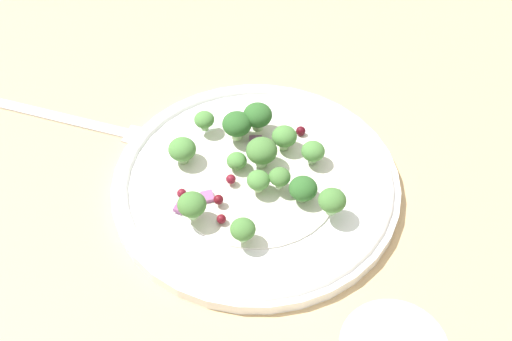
{
  "coord_description": "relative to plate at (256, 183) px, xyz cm",
  "views": [
    {
      "loc": [
        -1.29,
        -45.67,
        51.57
      ],
      "look_at": [
        2.38,
        -2.97,
        2.7
      ],
      "focal_mm": 49.12,
      "sensor_mm": 36.0,
      "label": 1
    }
  ],
  "objects": [
    {
      "name": "cranberry_4",
      "position": [
        -6.97,
        -1.55,
        1.11
      ],
      "size": [
        0.89,
        0.89,
        0.89
      ],
      "primitive_type": "sphere",
      "color": "maroon",
      "rests_on": "plate"
    },
    {
      "name": "onion_bit_1",
      "position": [
        0.37,
        4.66,
        0.83
      ],
      "size": [
        1.36,
        1.42,
        0.43
      ],
      "primitive_type": "cube",
      "rotation": [
        0.0,
        0.0,
        3.08
      ],
      "color": "#934C84",
      "rests_on": "plate"
    },
    {
      "name": "broccoli_floret_3",
      "position": [
        0.1,
        -1.43,
        2.05
      ],
      "size": [
        2.14,
        2.14,
        2.17
      ],
      "color": "#ADD18E",
      "rests_on": "plate"
    },
    {
      "name": "broccoli_floret_5",
      "position": [
        4.06,
        -2.69,
        1.95
      ],
      "size": [
        2.62,
        2.62,
        2.66
      ],
      "color": "#9EC684",
      "rests_on": "plate"
    },
    {
      "name": "broccoli_floret_7",
      "position": [
        3.09,
        3.86,
        2.1
      ],
      "size": [
        2.45,
        2.45,
        2.48
      ],
      "color": "#ADD18E",
      "rests_on": "plate"
    },
    {
      "name": "broccoli_floret_11",
      "position": [
        -6.01,
        -4.2,
        2.61
      ],
      "size": [
        2.59,
        2.59,
        2.62
      ],
      "color": "#9EC684",
      "rests_on": "plate"
    },
    {
      "name": "cranberry_2",
      "position": [
        -3.66,
        -2.75,
        1.33
      ],
      "size": [
        0.92,
        0.92,
        0.92
      ],
      "primitive_type": "sphere",
      "color": "maroon",
      "rests_on": "plate"
    },
    {
      "name": "cranberry_0",
      "position": [
        -3.52,
        -4.78,
        1.07
      ],
      "size": [
        0.88,
        0.88,
        0.88
      ],
      "primitive_type": "sphere",
      "color": "maroon",
      "rests_on": "plate"
    },
    {
      "name": "broccoli_floret_2",
      "position": [
        6.33,
        -4.8,
        2.61
      ],
      "size": [
        2.52,
        2.52,
        2.55
      ],
      "color": "#8EB77A",
      "rests_on": "plate"
    },
    {
      "name": "broccoli_floret_6",
      "position": [
        2.06,
        -1.35,
        2.26
      ],
      "size": [
        2.02,
        2.02,
        2.04
      ],
      "color": "#9EC684",
      "rests_on": "plate"
    },
    {
      "name": "cranberry_1",
      "position": [
        4.95,
        5.6,
        0.96
      ],
      "size": [
        0.98,
        0.98,
        0.98
      ],
      "primitive_type": "sphere",
      "color": "#4C0A14",
      "rests_on": "plate"
    },
    {
      "name": "broccoli_floret_8",
      "position": [
        -1.39,
        5.49,
        2.52
      ],
      "size": [
        2.9,
        2.9,
        2.93
      ],
      "color": "#ADD18E",
      "rests_on": "plate"
    },
    {
      "name": "broccoli_floret_10",
      "position": [
        -1.7,
        1.59,
        1.53
      ],
      "size": [
        1.92,
        1.92,
        1.95
      ],
      "color": "#9EC684",
      "rests_on": "plate"
    },
    {
      "name": "broccoli_floret_12",
      "position": [
        -4.54,
        6.78,
        2.14
      ],
      "size": [
        2.02,
        2.02,
        2.04
      ],
      "color": "#8EB77A",
      "rests_on": "plate"
    },
    {
      "name": "onion_bit_2",
      "position": [
        -4.65,
        -1.85,
        0.73
      ],
      "size": [
        1.31,
        1.37,
        0.44
      ],
      "primitive_type": "cube",
      "rotation": [
        0.0,
        0.0,
        0.19
      ],
      "color": "#A35B93",
      "rests_on": "plate"
    },
    {
      "name": "ground_plane",
      "position": [
        -2.38,
        2.97,
        -1.86
      ],
      "size": [
        180.0,
        180.0,
        2.0
      ],
      "primitive_type": "cube",
      "color": "tan"
    },
    {
      "name": "broccoli_floret_1",
      "position": [
        0.71,
        6.31,
        2.77
      ],
      "size": [
        2.86,
        2.86,
        2.9
      ],
      "color": "#9EC684",
      "rests_on": "plate"
    },
    {
      "name": "broccoli_floret_4",
      "position": [
        -6.78,
        3.21,
        2.13
      ],
      "size": [
        2.66,
        2.66,
        2.69
      ],
      "color": "#9EC684",
      "rests_on": "plate"
    },
    {
      "name": "broccoli_floret_9",
      "position": [
        5.58,
        1.73,
        2.05
      ],
      "size": [
        2.26,
        2.26,
        2.29
      ],
      "color": "#8EB77A",
      "rests_on": "plate"
    },
    {
      "name": "onion_bit_0",
      "position": [
        -7.07,
        -2.91,
        0.77
      ],
      "size": [
        1.51,
        1.58,
        0.44
      ],
      "primitive_type": "cube",
      "rotation": [
        0.0,
        0.0,
        1.1
      ],
      "color": "#934C84",
      "rests_on": "plate"
    },
    {
      "name": "broccoli_floret_13",
      "position": [
        -1.74,
        -7.03,
        2.31
      ],
      "size": [
        2.23,
        2.23,
        2.25
      ],
      "color": "#9EC684",
      "rests_on": "plate"
    },
    {
      "name": "broccoli_floret_0",
      "position": [
        0.69,
        1.79,
        2.49
      ],
      "size": [
        2.96,
        2.96,
        3.0
      ],
      "color": "#8EB77A",
      "rests_on": "plate"
    },
    {
      "name": "cranberry_3",
      "position": [
        -2.36,
        -0.35,
        1.24
      ],
      "size": [
        0.92,
        0.92,
        0.92
      ],
      "primitive_type": "sphere",
      "color": "maroon",
      "rests_on": "plate"
    },
    {
      "name": "plate",
      "position": [
        0.0,
        0.0,
        0.0
      ],
      "size": [
        27.27,
        27.27,
        1.7
      ],
      "color": "white",
      "rests_on": "ground_plane"
    },
    {
      "name": "dressing_pool",
      "position": [
        0.0,
        -0.0,
        0.44
      ],
      "size": [
        15.82,
        15.82,
        0.2
      ],
      "primitive_type": "cylinder",
      "color": "white",
      "rests_on": "plate"
    },
    {
      "name": "fork",
      "position": [
        -16.77,
        10.14,
        -0.61
      ],
      "size": [
        17.85,
        8.85,
        0.5
      ],
      "color": "silver",
      "rests_on": "ground_plane"
    }
  ]
}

